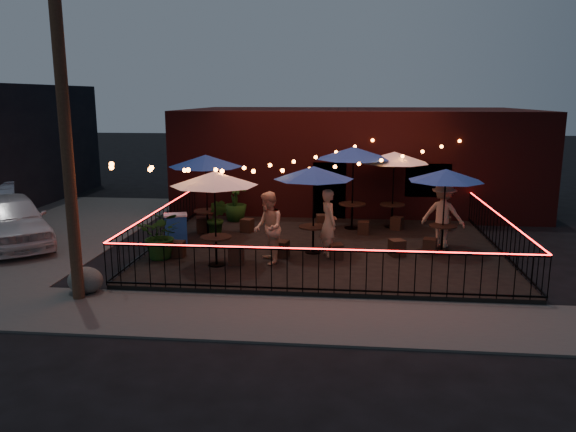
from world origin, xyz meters
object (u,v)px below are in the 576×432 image
object	(u,v)px
cafe_table_2	(314,174)
cooler	(176,228)
utility_pole	(65,121)
cafe_table_5	(394,158)
cafe_table_1	(206,162)
cafe_table_4	(446,176)
cafe_table_0	(214,180)
boulder	(85,280)
cafe_table_3	(353,154)

from	to	relation	value
cafe_table_2	cooler	world-z (taller)	cafe_table_2
utility_pole	cafe_table_5	bearing A→B (deg)	44.33
cafe_table_1	cooler	xyz separation A→B (m)	(-0.70, -1.13, -1.90)
cafe_table_4	cooler	bearing A→B (deg)	-179.84
cafe_table_0	cafe_table_2	distance (m)	2.88
cafe_table_1	cafe_table_5	size ratio (longest dim) A/B	0.87
utility_pole	boulder	bearing A→B (deg)	91.36
cafe_table_1	cafe_table_4	bearing A→B (deg)	-8.72
cafe_table_3	cooler	size ratio (longest dim) A/B	3.44
cafe_table_4	cafe_table_3	bearing A→B (deg)	135.74
cafe_table_2	cafe_table_3	size ratio (longest dim) A/B	0.81
cooler	boulder	world-z (taller)	cooler
cafe_table_2	cafe_table_4	distance (m)	3.76
cafe_table_2	boulder	distance (m)	6.55
cafe_table_3	cafe_table_2	bearing A→B (deg)	-109.81
boulder	cafe_table_3	bearing A→B (deg)	47.06
utility_pole	cafe_table_0	world-z (taller)	utility_pole
cafe_table_4	cafe_table_5	distance (m)	3.08
cafe_table_5	cafe_table_4	bearing A→B (deg)	-66.84
cafe_table_0	cooler	xyz separation A→B (m)	(-1.72, 2.09, -1.82)
cafe_table_5	boulder	size ratio (longest dim) A/B	3.58
cafe_table_1	cafe_table_5	bearing A→B (deg)	16.13
cafe_table_0	boulder	bearing A→B (deg)	-141.68
cafe_table_1	cafe_table_4	xyz separation A→B (m)	(7.19, -1.10, -0.20)
cafe_table_0	cafe_table_1	bearing A→B (deg)	107.60
cafe_table_3	cooler	xyz separation A→B (m)	(-5.32, -2.53, -2.05)
cafe_table_3	cooler	distance (m)	6.23
cafe_table_0	cafe_table_3	distance (m)	5.86
utility_pole	cooler	distance (m)	5.74
cafe_table_5	cooler	distance (m)	7.50
cafe_table_1	boulder	distance (m)	5.94
cafe_table_4	cafe_table_5	xyz separation A→B (m)	(-1.21, 2.83, 0.19)
cafe_table_0	cafe_table_4	xyz separation A→B (m)	(6.17, 2.11, -0.12)
utility_pole	cafe_table_2	distance (m)	6.62
utility_pole	cafe_table_4	world-z (taller)	utility_pole
utility_pole	boulder	world-z (taller)	utility_pole
boulder	utility_pole	bearing A→B (deg)	-88.64
cafe_table_0	boulder	size ratio (longest dim) A/B	3.16
cafe_table_5	cooler	xyz separation A→B (m)	(-6.68, -2.85, -1.88)
cafe_table_1	cooler	distance (m)	2.31
cafe_table_5	cafe_table_1	bearing A→B (deg)	-163.87
cafe_table_1	cafe_table_3	distance (m)	4.83
cafe_table_1	cafe_table_4	size ratio (longest dim) A/B	0.94
cafe_table_1	cafe_table_4	world-z (taller)	cafe_table_1
cafe_table_0	cafe_table_2	bearing A→B (deg)	30.86
utility_pole	cafe_table_0	distance (m)	3.92
cafe_table_2	cafe_table_5	distance (m)	4.27
cafe_table_1	cafe_table_3	xyz separation A→B (m)	(4.62, 1.40, 0.15)
cafe_table_1	cooler	world-z (taller)	cafe_table_1
boulder	cafe_table_4	bearing A→B (deg)	25.47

